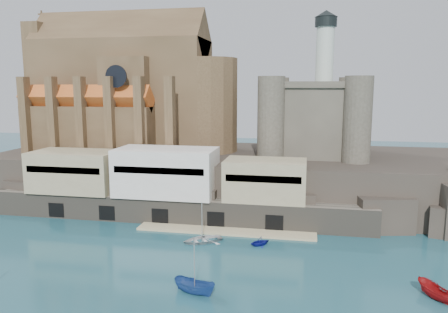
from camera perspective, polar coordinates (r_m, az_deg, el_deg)
ground at (r=58.30m, az=-5.20°, el=-15.33°), size 300.00×300.00×0.00m
promontory at (r=93.52m, az=1.32°, el=-2.66°), size 100.00×36.00×10.00m
quay at (r=80.20m, az=-7.72°, el=-3.92°), size 70.00×12.00×13.05m
church at (r=100.66m, az=-12.09°, el=7.85°), size 47.00×25.93×30.51m
castle_keep at (r=92.15m, az=11.60°, el=5.39°), size 21.20×21.20×29.30m
boat_2 at (r=54.06m, az=-3.84°, el=-17.38°), size 2.67×2.64×5.53m
boat_5 at (r=58.21m, az=25.82°, el=-16.30°), size 2.69×2.70×5.13m
boat_6 at (r=69.80m, az=-2.87°, el=-11.06°), size 3.61×4.46×6.30m
boat_7 at (r=68.59m, az=4.69°, el=-11.46°), size 3.11×3.29×3.28m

